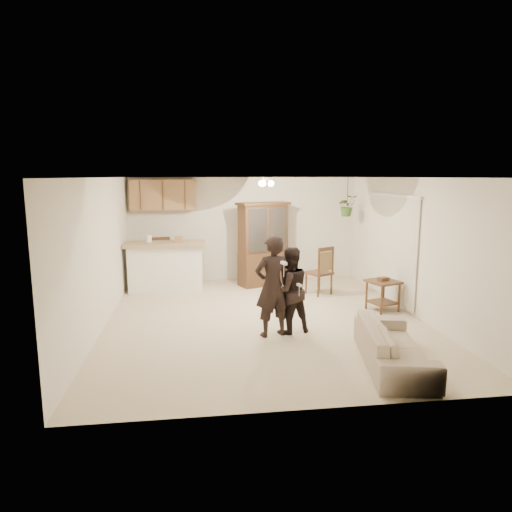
{
  "coord_description": "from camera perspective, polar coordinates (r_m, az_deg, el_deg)",
  "views": [
    {
      "loc": [
        -1.18,
        -7.76,
        2.52
      ],
      "look_at": [
        -0.09,
        0.4,
        1.08
      ],
      "focal_mm": 32.0,
      "sensor_mm": 36.0,
      "label": 1
    }
  ],
  "objects": [
    {
      "name": "floor",
      "position": [
        8.25,
        0.99,
        -7.87
      ],
      "size": [
        6.5,
        6.5,
        0.0
      ],
      "primitive_type": "plane",
      "color": "beige",
      "rests_on": "ground"
    },
    {
      "name": "controller_adult",
      "position": [
        6.78,
        3.51,
        -0.9
      ],
      "size": [
        0.08,
        0.15,
        0.04
      ],
      "primitive_type": "cube",
      "rotation": [
        0.0,
        0.0,
        3.43
      ],
      "color": "white",
      "rests_on": "adult"
    },
    {
      "name": "plant_cord",
      "position": [
        10.75,
        11.38,
        7.9
      ],
      "size": [
        0.01,
        0.01,
        0.65
      ],
      "primitive_type": "cylinder",
      "color": "black",
      "rests_on": "ceiling"
    },
    {
      "name": "side_table",
      "position": [
        9.0,
        15.55,
        -4.72
      ],
      "size": [
        0.67,
        0.67,
        0.65
      ],
      "rotation": [
        0.0,
        0.0,
        0.32
      ],
      "color": "#3C2716",
      "rests_on": "floor"
    },
    {
      "name": "wall_back",
      "position": [
        11.15,
        -1.5,
        3.39
      ],
      "size": [
        5.5,
        0.02,
        2.5
      ],
      "primitive_type": "cube",
      "color": "silver",
      "rests_on": "ground"
    },
    {
      "name": "wall_front",
      "position": [
        4.83,
        6.84,
        -5.38
      ],
      "size": [
        5.5,
        0.02,
        2.5
      ],
      "primitive_type": "cube",
      "color": "silver",
      "rests_on": "ground"
    },
    {
      "name": "adult",
      "position": [
        7.18,
        2.07,
        -3.11
      ],
      "size": [
        0.75,
        0.6,
        1.8
      ],
      "primitive_type": "imported",
      "rotation": [
        0.0,
        0.0,
        3.43
      ],
      "color": "black",
      "rests_on": "floor"
    },
    {
      "name": "wall_right",
      "position": [
        8.79,
        19.03,
        1.08
      ],
      "size": [
        0.02,
        6.5,
        2.5
      ],
      "primitive_type": "cube",
      "color": "silver",
      "rests_on": "ground"
    },
    {
      "name": "hanging_plant",
      "position": [
        10.76,
        11.32,
        6.17
      ],
      "size": [
        0.43,
        0.37,
        0.48
      ],
      "primitive_type": "imported",
      "color": "#335A24",
      "rests_on": "ceiling"
    },
    {
      "name": "wall_left",
      "position": [
        8.02,
        -18.81,
        0.28
      ],
      "size": [
        0.02,
        6.5,
        2.5
      ],
      "primitive_type": "cube",
      "color": "silver",
      "rests_on": "ground"
    },
    {
      "name": "breakfast_bar",
      "position": [
        10.33,
        -11.2,
        -1.53
      ],
      "size": [
        1.6,
        0.55,
        1.0
      ],
      "primitive_type": "cube",
      "color": "white",
      "rests_on": "floor"
    },
    {
      "name": "chair_bar",
      "position": [
        10.62,
        -11.66,
        -2.22
      ],
      "size": [
        0.61,
        0.61,
        1.15
      ],
      "rotation": [
        0.0,
        0.0,
        0.23
      ],
      "color": "#3C2716",
      "rests_on": "floor"
    },
    {
      "name": "upper_cabinets",
      "position": [
        10.86,
        -11.52,
        7.52
      ],
      "size": [
        1.5,
        0.34,
        0.7
      ],
      "primitive_type": "cube",
      "color": "brown",
      "rests_on": "wall_back"
    },
    {
      "name": "ceiling",
      "position": [
        7.85,
        1.04,
        9.78
      ],
      "size": [
        5.5,
        6.5,
        0.02
      ],
      "primitive_type": "cube",
      "color": "white",
      "rests_on": "wall_back"
    },
    {
      "name": "chair_hutch_right",
      "position": [
        9.96,
        7.85,
        -3.06
      ],
      "size": [
        0.63,
        0.63,
        1.05
      ],
      "rotation": [
        0.0,
        0.0,
        3.62
      ],
      "color": "#3C2716",
      "rests_on": "floor"
    },
    {
      "name": "controller_child",
      "position": [
        7.08,
        5.44,
        -3.64
      ],
      "size": [
        0.07,
        0.13,
        0.04
      ],
      "primitive_type": "cube",
      "rotation": [
        0.0,
        0.0,
        3.41
      ],
      "color": "white",
      "rests_on": "child"
    },
    {
      "name": "china_hutch",
      "position": [
        10.6,
        0.9,
        1.44
      ],
      "size": [
        1.31,
        0.9,
        1.93
      ],
      "rotation": [
        0.0,
        0.0,
        0.39
      ],
      "color": "#3C2716",
      "rests_on": "floor"
    },
    {
      "name": "bar_top",
      "position": [
        10.24,
        -11.3,
        1.48
      ],
      "size": [
        1.75,
        0.7,
        0.08
      ],
      "primitive_type": "cube",
      "color": "tan",
      "rests_on": "breakfast_bar"
    },
    {
      "name": "sofa",
      "position": [
        6.48,
        16.83,
        -9.92
      ],
      "size": [
        1.07,
        1.98,
        0.73
      ],
      "primitive_type": "imported",
      "rotation": [
        0.0,
        0.0,
        1.38
      ],
      "color": "beige",
      "rests_on": "floor"
    },
    {
      "name": "child",
      "position": [
        7.41,
        4.2,
        -4.52
      ],
      "size": [
        0.77,
        0.67,
        1.35
      ],
      "primitive_type": "imported",
      "rotation": [
        0.0,
        0.0,
        3.41
      ],
      "color": "black",
      "rests_on": "floor"
    },
    {
      "name": "ceiling_fixture",
      "position": [
        9.07,
        1.15,
        9.17
      ],
      "size": [
        0.36,
        0.36,
        0.2
      ],
      "primitive_type": null,
      "color": "#FFF2BF",
      "rests_on": "ceiling"
    },
    {
      "name": "vertical_blinds",
      "position": [
        9.6,
        16.38,
        1.02
      ],
      "size": [
        0.06,
        2.3,
        2.1
      ],
      "primitive_type": null,
      "color": "silver",
      "rests_on": "wall_right"
    },
    {
      "name": "chair_hutch_left",
      "position": [
        10.97,
        0.66,
        -1.96
      ],
      "size": [
        0.56,
        0.56,
        0.92
      ],
      "rotation": [
        0.0,
        0.0,
        -0.56
      ],
      "color": "#3C2716",
      "rests_on": "floor"
    }
  ]
}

